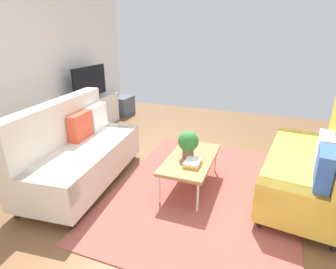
% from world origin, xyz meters
% --- Properties ---
extents(ground_plane, '(7.68, 7.68, 0.00)m').
position_xyz_m(ground_plane, '(0.00, 0.00, 0.00)').
color(ground_plane, brown).
extents(wall_far, '(6.40, 0.12, 2.90)m').
position_xyz_m(wall_far, '(0.00, 2.80, 1.45)').
color(wall_far, white).
rests_on(wall_far, ground_plane).
extents(area_rug, '(2.90, 2.20, 0.01)m').
position_xyz_m(area_rug, '(-0.03, -0.32, 0.01)').
color(area_rug, '#9E4C42').
rests_on(area_rug, ground_plane).
extents(couch_beige, '(1.98, 1.03, 1.10)m').
position_xyz_m(couch_beige, '(-0.37, 1.31, 0.45)').
color(couch_beige, beige).
rests_on(couch_beige, ground_plane).
extents(couch_green, '(1.99, 1.07, 1.10)m').
position_xyz_m(couch_green, '(0.29, -1.54, 0.45)').
color(couch_green, gold).
rests_on(couch_green, ground_plane).
extents(coffee_table, '(1.10, 0.56, 0.42)m').
position_xyz_m(coffee_table, '(0.02, -0.12, 0.39)').
color(coffee_table, '#9E7042').
rests_on(coffee_table, ground_plane).
extents(tv_console, '(1.40, 0.44, 0.64)m').
position_xyz_m(tv_console, '(1.53, 2.46, 0.32)').
color(tv_console, silver).
rests_on(tv_console, ground_plane).
extents(tv, '(1.00, 0.20, 0.64)m').
position_xyz_m(tv, '(1.53, 2.44, 0.95)').
color(tv, black).
rests_on(tv, tv_console).
extents(storage_trunk, '(0.52, 0.40, 0.44)m').
position_xyz_m(storage_trunk, '(2.63, 2.36, 0.22)').
color(storage_trunk, '#4C5666').
rests_on(storage_trunk, ground_plane).
extents(potted_plant, '(0.26, 0.26, 0.36)m').
position_xyz_m(potted_plant, '(-0.00, -0.08, 0.62)').
color(potted_plant, brown).
rests_on(potted_plant, coffee_table).
extents(table_book_0, '(0.24, 0.18, 0.03)m').
position_xyz_m(table_book_0, '(-0.18, -0.19, 0.43)').
color(table_book_0, gold).
rests_on(table_book_0, coffee_table).
extents(table_book_1, '(0.24, 0.19, 0.03)m').
position_xyz_m(table_book_1, '(-0.18, -0.19, 0.47)').
color(table_book_1, silver).
rests_on(table_book_1, table_book_0).
extents(vase_0, '(0.10, 0.10, 0.16)m').
position_xyz_m(vase_0, '(0.95, 2.51, 0.72)').
color(vase_0, '#4C72B2').
rests_on(vase_0, tv_console).
extents(vase_1, '(0.08, 0.08, 0.16)m').
position_xyz_m(vase_1, '(1.11, 2.51, 0.72)').
color(vase_1, '#4C72B2').
rests_on(vase_1, tv_console).
extents(bottle_0, '(0.06, 0.06, 0.15)m').
position_xyz_m(bottle_0, '(1.26, 2.42, 0.71)').
color(bottle_0, '#3359B2').
rests_on(bottle_0, tv_console).
extents(bottle_1, '(0.06, 0.06, 0.19)m').
position_xyz_m(bottle_1, '(1.37, 2.42, 0.73)').
color(bottle_1, gold).
rests_on(bottle_1, tv_console).
extents(bottle_2, '(0.05, 0.05, 0.24)m').
position_xyz_m(bottle_2, '(1.48, 2.42, 0.76)').
color(bottle_2, red).
rests_on(bottle_2, tv_console).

